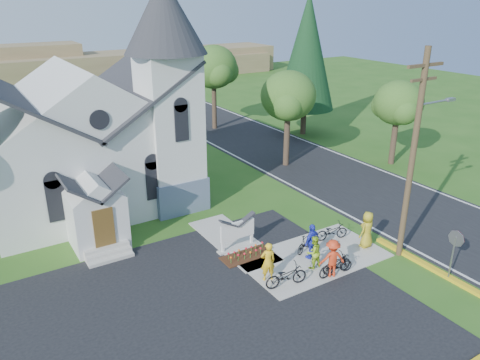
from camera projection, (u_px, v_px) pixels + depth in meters
ground at (295, 271)px, 21.74m from camera, size 120.00×120.00×0.00m
parking_lot at (175, 354)px, 16.73m from camera, size 20.00×16.00×0.02m
road at (278, 151)px, 38.49m from camera, size 8.00×90.00×0.02m
sidewalk at (313, 257)px, 22.87m from camera, size 7.00×4.00×0.05m
church at (90, 120)px, 26.99m from camera, size 12.35×12.00×13.00m
church_sign at (237, 231)px, 23.30m from camera, size 2.20×0.40×1.70m
flower_bed at (247, 256)px, 22.96m from camera, size 2.60×1.10×0.07m
utility_pole at (414, 150)px, 21.20m from camera, size 3.45×0.28×10.00m
stop_sign at (455, 245)px, 20.44m from camera, size 0.11×0.76×2.48m
tree_road_near at (288, 96)px, 33.47m from camera, size 4.00×4.00×7.05m
tree_road_mid at (214, 67)px, 42.99m from camera, size 4.40×4.40×7.80m
tree_road_far at (398, 103)px, 33.96m from camera, size 3.60×3.60×6.30m
conifer at (307, 52)px, 40.60m from camera, size 5.20×5.20×12.40m
distant_hills at (71, 68)px, 67.08m from camera, size 61.00×10.00×5.60m
cyclist_0 at (268, 261)px, 20.70m from camera, size 0.77×0.60×1.85m
bike_0 at (286, 276)px, 20.39m from camera, size 2.05×1.02×1.03m
cyclist_1 at (314, 252)px, 21.68m from camera, size 0.79×0.61×1.62m
bike_1 at (306, 243)px, 23.21m from camera, size 1.62×1.00×0.94m
cyclist_2 at (312, 241)px, 22.45m from camera, size 1.13×0.70×1.80m
bike_2 at (335, 265)px, 21.24m from camera, size 1.87×0.66×0.98m
cyclist_3 at (332, 258)px, 20.99m from camera, size 1.34×1.05×1.82m
bike_3 at (338, 265)px, 21.34m from camera, size 1.57×0.75×0.91m
cyclist_4 at (367, 229)px, 23.45m from camera, size 1.03×0.77×1.91m
bike_4 at (332, 231)px, 24.33m from camera, size 1.85×1.03×0.92m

